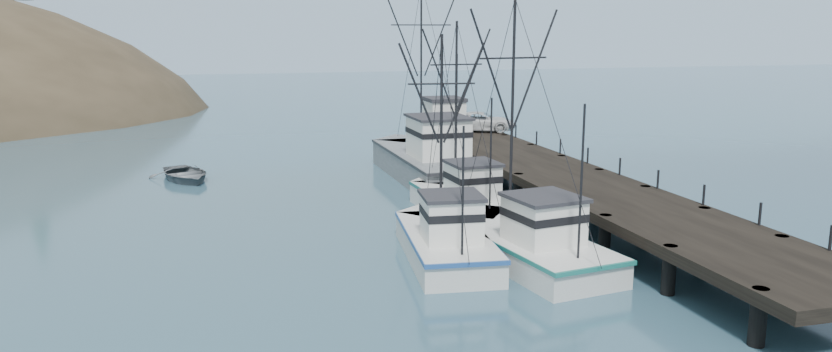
{
  "coord_description": "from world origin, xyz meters",
  "views": [
    {
      "loc": [
        -5.54,
        -23.16,
        10.36
      ],
      "look_at": [
        4.79,
        14.51,
        2.5
      ],
      "focal_mm": 32.0,
      "sensor_mm": 36.0,
      "label": 1
    }
  ],
  "objects_px": {
    "pier": "(559,176)",
    "pickup_truck": "(481,122)",
    "trawler_near": "(522,241)",
    "trawler_mid": "(445,240)",
    "pier_shed": "(444,114)",
    "trawler_far": "(462,201)",
    "motorboat": "(185,180)",
    "work_vessel": "(428,160)"
  },
  "relations": [
    {
      "from": "pier",
      "to": "work_vessel",
      "type": "distance_m",
      "value": 11.12
    },
    {
      "from": "work_vessel",
      "to": "trawler_mid",
      "type": "bearing_deg",
      "value": -103.87
    },
    {
      "from": "trawler_far",
      "to": "pier_shed",
      "type": "height_order",
      "value": "trawler_far"
    },
    {
      "from": "trawler_mid",
      "to": "pickup_truck",
      "type": "relative_size",
      "value": 1.85
    },
    {
      "from": "work_vessel",
      "to": "pickup_truck",
      "type": "relative_size",
      "value": 2.94
    },
    {
      "from": "pier",
      "to": "pickup_truck",
      "type": "height_order",
      "value": "pickup_truck"
    },
    {
      "from": "trawler_mid",
      "to": "pier_shed",
      "type": "distance_m",
      "value": 27.46
    },
    {
      "from": "pier_shed",
      "to": "motorboat",
      "type": "height_order",
      "value": "pier_shed"
    },
    {
      "from": "trawler_near",
      "to": "pier_shed",
      "type": "height_order",
      "value": "trawler_near"
    },
    {
      "from": "trawler_mid",
      "to": "pickup_truck",
      "type": "bearing_deg",
      "value": 66.42
    },
    {
      "from": "trawler_near",
      "to": "trawler_mid",
      "type": "distance_m",
      "value": 3.51
    },
    {
      "from": "trawler_near",
      "to": "pier_shed",
      "type": "distance_m",
      "value": 27.8
    },
    {
      "from": "trawler_far",
      "to": "pier_shed",
      "type": "distance_m",
      "value": 19.7
    },
    {
      "from": "trawler_far",
      "to": "pickup_truck",
      "type": "distance_m",
      "value": 20.11
    },
    {
      "from": "trawler_mid",
      "to": "trawler_far",
      "type": "relative_size",
      "value": 0.95
    },
    {
      "from": "pier",
      "to": "pickup_truck",
      "type": "distance_m",
      "value": 17.59
    },
    {
      "from": "pickup_truck",
      "to": "motorboat",
      "type": "height_order",
      "value": "pickup_truck"
    },
    {
      "from": "trawler_near",
      "to": "motorboat",
      "type": "relative_size",
      "value": 2.1
    },
    {
      "from": "motorboat",
      "to": "trawler_far",
      "type": "bearing_deg",
      "value": -60.75
    },
    {
      "from": "pickup_truck",
      "to": "trawler_near",
      "type": "bearing_deg",
      "value": -174.62
    },
    {
      "from": "trawler_near",
      "to": "pickup_truck",
      "type": "distance_m",
      "value": 27.94
    },
    {
      "from": "trawler_near",
      "to": "trawler_far",
      "type": "distance_m",
      "value": 8.34
    },
    {
      "from": "trawler_mid",
      "to": "pier_shed",
      "type": "bearing_deg",
      "value": 72.62
    },
    {
      "from": "pier_shed",
      "to": "pickup_truck",
      "type": "height_order",
      "value": "pier_shed"
    },
    {
      "from": "trawler_near",
      "to": "trawler_mid",
      "type": "height_order",
      "value": "trawler_near"
    },
    {
      "from": "trawler_mid",
      "to": "pickup_truck",
      "type": "xyz_separation_m",
      "value": [
        11.17,
        25.58,
        1.97
      ]
    },
    {
      "from": "pier_shed",
      "to": "trawler_mid",
      "type": "bearing_deg",
      "value": -107.38
    },
    {
      "from": "trawler_near",
      "to": "work_vessel",
      "type": "height_order",
      "value": "work_vessel"
    },
    {
      "from": "pier",
      "to": "trawler_far",
      "type": "xyz_separation_m",
      "value": [
        -6.39,
        -0.9,
        -0.87
      ]
    },
    {
      "from": "trawler_mid",
      "to": "pier_shed",
      "type": "xyz_separation_m",
      "value": [
        8.17,
        26.09,
        2.6
      ]
    },
    {
      "from": "pier_shed",
      "to": "motorboat",
      "type": "distance_m",
      "value": 20.98
    },
    {
      "from": "trawler_mid",
      "to": "work_vessel",
      "type": "bearing_deg",
      "value": 76.13
    },
    {
      "from": "trawler_far",
      "to": "trawler_near",
      "type": "bearing_deg",
      "value": -89.72
    },
    {
      "from": "pier",
      "to": "pickup_truck",
      "type": "bearing_deg",
      "value": 85.1
    },
    {
      "from": "trawler_near",
      "to": "pickup_truck",
      "type": "height_order",
      "value": "trawler_near"
    },
    {
      "from": "pier",
      "to": "motorboat",
      "type": "distance_m",
      "value": 25.48
    },
    {
      "from": "pier_shed",
      "to": "work_vessel",
      "type": "bearing_deg",
      "value": -114.56
    },
    {
      "from": "pier",
      "to": "trawler_near",
      "type": "height_order",
      "value": "trawler_near"
    },
    {
      "from": "trawler_mid",
      "to": "motorboat",
      "type": "distance_m",
      "value": 24.55
    },
    {
      "from": "trawler_near",
      "to": "trawler_far",
      "type": "xyz_separation_m",
      "value": [
        -0.04,
        8.34,
        0.0
      ]
    },
    {
      "from": "pier",
      "to": "trawler_mid",
      "type": "xyz_separation_m",
      "value": [
        -9.67,
        -8.09,
        -0.87
      ]
    },
    {
      "from": "pier",
      "to": "pier_shed",
      "type": "bearing_deg",
      "value": 94.76
    }
  ]
}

